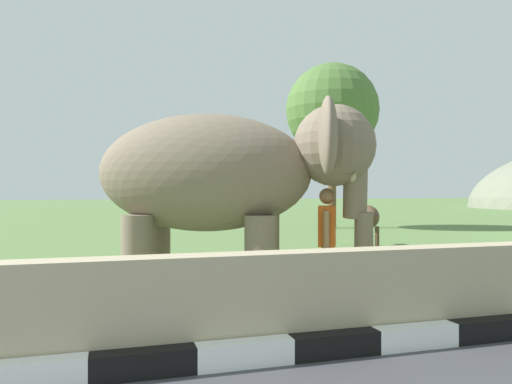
% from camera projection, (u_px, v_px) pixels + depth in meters
% --- Properties ---
extents(barrier_parapet, '(28.00, 0.36, 1.00)m').
position_uv_depth(barrier_parapet, '(153.00, 311.00, 4.47)').
color(barrier_parapet, tan).
rests_on(barrier_parapet, ground_plane).
extents(elephant, '(4.06, 3.13, 2.84)m').
position_uv_depth(elephant, '(230.00, 175.00, 6.99)').
color(elephant, '#776856').
rests_on(elephant, ground_plane).
extents(person_handler, '(0.40, 0.60, 1.66)m').
position_uv_depth(person_handler, '(327.00, 239.00, 7.00)').
color(person_handler, navy).
rests_on(person_handler, ground_plane).
extents(cow_near, '(1.08, 1.91, 1.23)m').
position_uv_depth(cow_near, '(367.00, 218.00, 13.90)').
color(cow_near, '#473323').
rests_on(cow_near, ground_plane).
extents(tree_distant, '(4.14, 4.14, 7.34)m').
position_uv_depth(tree_distant, '(332.00, 111.00, 21.62)').
color(tree_distant, brown).
rests_on(tree_distant, ground_plane).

